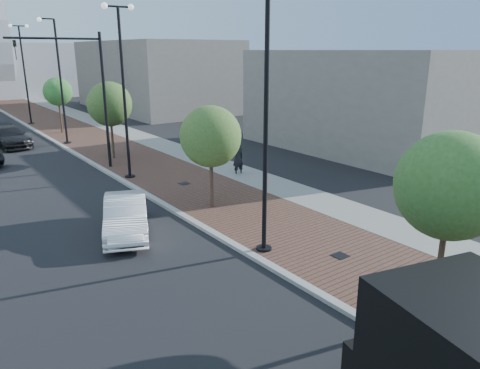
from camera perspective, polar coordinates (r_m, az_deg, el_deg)
sidewalk at (r=43.92m, az=-19.42°, el=6.57°), size 7.00×140.00×0.12m
concrete_strip at (r=44.76m, az=-16.11°, el=7.04°), size 2.40×140.00×0.13m
curb at (r=43.06m, az=-23.87°, el=5.92°), size 0.30×140.00×0.14m
white_sedan at (r=18.38m, az=-14.17°, el=-3.81°), size 3.24×4.82×1.50m
dark_car_far at (r=38.26m, az=-27.06°, el=5.38°), size 2.61×5.37×1.51m
pedestrian at (r=26.02m, az=-0.26°, el=3.31°), size 0.77×0.53×2.05m
streetlight_1 at (r=15.13m, az=2.92°, el=6.44°), size 1.44×0.56×9.21m
streetlight_2 at (r=25.49m, az=-14.41°, el=11.18°), size 1.72×0.56×9.28m
streetlight_3 at (r=36.87m, az=-21.75°, el=11.31°), size 1.44×0.56×9.21m
streetlight_4 at (r=48.54m, az=-25.48°, el=12.46°), size 1.72×0.56×9.28m
traffic_mast at (r=27.99m, az=-18.55°, el=11.62°), size 5.09×0.20×8.00m
tree_0 at (r=12.37m, az=25.01°, el=-0.13°), size 2.73×2.73×5.16m
tree_1 at (r=19.99m, az=-3.64°, el=6.05°), size 2.71×2.71×4.73m
tree_2 at (r=30.65m, az=-16.04°, el=9.70°), size 2.85×2.85×5.09m
tree_3 at (r=42.07m, az=-21.92°, el=10.78°), size 2.42×2.37×4.80m
commercial_block_ne at (r=57.33m, az=-10.66°, el=13.32°), size 12.00×22.00×8.00m
commercial_block_e at (r=34.65m, az=15.31°, el=10.22°), size 10.00×16.00×7.00m
utility_cover_1 at (r=16.32m, az=12.50°, el=-8.73°), size 0.50×0.50×0.02m
utility_cover_2 at (r=24.44m, az=-7.05°, el=0.14°), size 0.50×0.50×0.02m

